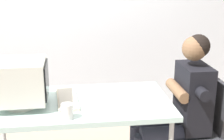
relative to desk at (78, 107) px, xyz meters
The scene contains 6 objects.
desk is the anchor object (origin of this frame).
crt_monitor 0.50m from the desk, behind, with size 0.40×0.36×0.36m.
keyboard 0.11m from the desk, 160.54° to the left, with size 0.19×0.48×0.03m.
office_chair 1.07m from the desk, ahead, with size 0.42×0.42×0.89m.
person_seated 0.84m from the desk, ahead, with size 0.75×0.57×1.27m.
desk_mug 0.33m from the desk, 105.50° to the right, with size 0.08×0.09×0.11m.
Camera 1 is at (-0.04, -2.38, 1.75)m, focal length 51.67 mm.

